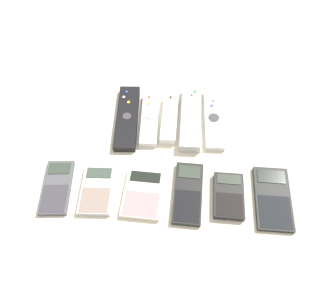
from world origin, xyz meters
TOP-DOWN VIEW (x-y plane):
  - ground_plane at (0.00, 0.00)m, footprint 3.00×3.00m
  - remote_0 at (-0.11, 0.12)m, footprint 0.06×0.21m
  - remote_1 at (-0.05, 0.12)m, footprint 0.05×0.17m
  - remote_2 at (-0.00, 0.12)m, footprint 0.04×0.16m
  - remote_3 at (0.06, 0.12)m, footprint 0.06×0.21m
  - remote_4 at (0.12, 0.13)m, footprint 0.05×0.20m
  - calculator_0 at (-0.26, -0.09)m, footprint 0.07×0.14m
  - calculator_1 at (-0.16, -0.10)m, footprint 0.08×0.12m
  - calculator_2 at (-0.05, -0.10)m, footprint 0.10×0.13m
  - calculator_3 at (0.05, -0.10)m, footprint 0.07×0.16m
  - calculator_4 at (0.15, -0.10)m, footprint 0.07×0.12m
  - calculator_5 at (0.25, -0.10)m, footprint 0.09×0.16m

SIDE VIEW (x-z plane):
  - ground_plane at x=0.00m, z-range 0.00..0.00m
  - calculator_0 at x=-0.26m, z-range 0.00..0.01m
  - calculator_5 at x=0.25m, z-range 0.00..0.01m
  - calculator_2 at x=-0.05m, z-range 0.00..0.01m
  - calculator_3 at x=0.05m, z-range 0.00..0.01m
  - calculator_1 at x=-0.16m, z-range 0.00..0.02m
  - remote_4 at x=0.12m, z-range 0.00..0.02m
  - remote_1 at x=-0.05m, z-range 0.00..0.02m
  - calculator_4 at x=0.15m, z-range 0.00..0.02m
  - remote_0 at x=-0.11m, z-range 0.00..0.02m
  - remote_2 at x=0.00m, z-range 0.00..0.02m
  - remote_3 at x=0.06m, z-range 0.00..0.03m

